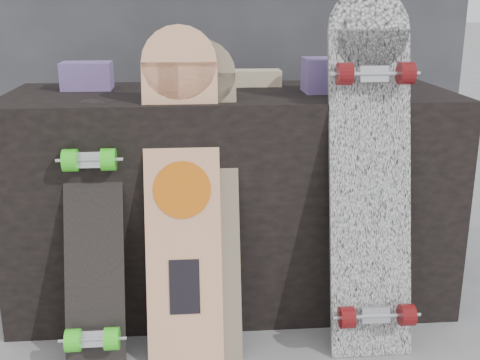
{
  "coord_description": "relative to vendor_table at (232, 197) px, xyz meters",
  "views": [
    {
      "loc": [
        -0.15,
        -1.66,
        1.12
      ],
      "look_at": [
        0.01,
        0.2,
        0.56
      ],
      "focal_mm": 45.0,
      "sensor_mm": 36.0,
      "label": 1
    }
  ],
  "objects": [
    {
      "name": "longboard_celtic",
      "position": [
        -0.11,
        -0.31,
        0.13
      ],
      "size": [
        0.22,
        0.32,
        1.0
      ],
      "rotation": [
        -0.3,
        0.0,
        0.0
      ],
      "color": "tan",
      "rests_on": "ground"
    },
    {
      "name": "longboard_cascadia",
      "position": [
        0.42,
        -0.35,
        0.2
      ],
      "size": [
        0.26,
        0.34,
        1.16
      ],
      "rotation": [
        -0.23,
        0.0,
        0.0
      ],
      "color": "white",
      "rests_on": "ground"
    },
    {
      "name": "longboard_geisha",
      "position": [
        -0.18,
        -0.33,
        0.15
      ],
      "size": [
        0.24,
        0.31,
        1.05
      ],
      "rotation": [
        -0.28,
        0.0,
        0.0
      ],
      "color": "#CDB18A",
      "rests_on": "ground"
    },
    {
      "name": "booth",
      "position": [
        0.0,
        0.85,
        0.7
      ],
      "size": [
        2.4,
        0.22,
        2.2
      ],
      "color": "#313136",
      "rests_on": "ground"
    },
    {
      "name": "skateboard_dark",
      "position": [
        -0.46,
        -0.36,
        0.02
      ],
      "size": [
        0.19,
        0.35,
        0.82
      ],
      "rotation": [
        -0.33,
        0.0,
        0.0
      ],
      "color": "black",
      "rests_on": "ground"
    },
    {
      "name": "merch_box_flat",
      "position": [
        0.09,
        0.15,
        0.43
      ],
      "size": [
        0.22,
        0.1,
        0.06
      ],
      "primitive_type": "cube",
      "color": "#D1B78C",
      "rests_on": "vendor_table"
    },
    {
      "name": "merch_box_small",
      "position": [
        0.33,
        -0.04,
        0.46
      ],
      "size": [
        0.14,
        0.14,
        0.12
      ],
      "primitive_type": "cube",
      "color": "#593C7C",
      "rests_on": "vendor_table"
    },
    {
      "name": "vendor_table",
      "position": [
        0.0,
        0.0,
        0.0
      ],
      "size": [
        1.6,
        0.6,
        0.8
      ],
      "primitive_type": "cube",
      "color": "black",
      "rests_on": "ground"
    },
    {
      "name": "merch_box_purple",
      "position": [
        -0.52,
        0.1,
        0.45
      ],
      "size": [
        0.18,
        0.12,
        0.1
      ],
      "primitive_type": "cube",
      "color": "#593C7C",
      "rests_on": "vendor_table"
    }
  ]
}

